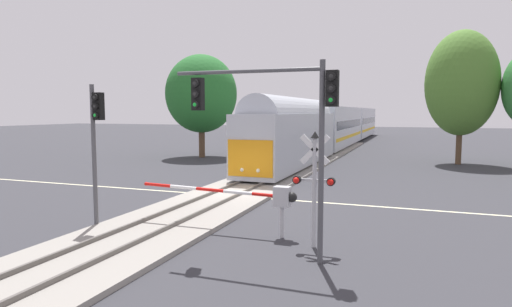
# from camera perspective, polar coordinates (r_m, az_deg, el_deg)

# --- Properties ---
(ground_plane) EXTENTS (220.00, 220.00, 0.00)m
(ground_plane) POSITION_cam_1_polar(r_m,az_deg,el_deg) (22.85, -3.30, -5.56)
(ground_plane) COLOR #333338
(road_centre_stripe) EXTENTS (44.00, 0.20, 0.01)m
(road_centre_stripe) POSITION_cam_1_polar(r_m,az_deg,el_deg) (22.85, -3.30, -5.55)
(road_centre_stripe) COLOR beige
(road_centre_stripe) RESTS_ON ground
(railway_track) EXTENTS (4.40, 80.00, 0.32)m
(railway_track) POSITION_cam_1_polar(r_m,az_deg,el_deg) (22.83, -3.30, -5.32)
(railway_track) COLOR gray
(railway_track) RESTS_ON ground
(commuter_train) EXTENTS (3.04, 62.56, 5.16)m
(commuter_train) POSITION_cam_1_polar(r_m,az_deg,el_deg) (53.33, 10.58, 3.64)
(commuter_train) COLOR #B2B7C1
(commuter_train) RESTS_ON railway_track
(crossing_gate_near) EXTENTS (6.14, 0.40, 1.80)m
(crossing_gate_near) POSITION_cam_1_polar(r_m,az_deg,el_deg) (15.40, 0.88, -5.64)
(crossing_gate_near) COLOR #B7B7BC
(crossing_gate_near) RESTS_ON ground
(crossing_signal_mast) EXTENTS (1.36, 0.44, 3.76)m
(crossing_signal_mast) POSITION_cam_1_polar(r_m,az_deg,el_deg) (14.02, 7.62, -3.07)
(crossing_signal_mast) COLOR #B2B2B7
(crossing_signal_mast) RESTS_ON ground
(traffic_signal_median) EXTENTS (0.53, 0.38, 5.37)m
(traffic_signal_median) POSITION_cam_1_polar(r_m,az_deg,el_deg) (17.05, -20.21, 2.55)
(traffic_signal_median) COLOR #4C4C51
(traffic_signal_median) RESTS_ON ground
(traffic_signal_near_right) EXTENTS (5.02, 0.38, 5.81)m
(traffic_signal_near_right) POSITION_cam_1_polar(r_m,az_deg,el_deg) (12.68, 2.79, 5.60)
(traffic_signal_near_right) COLOR #4C4C51
(traffic_signal_near_right) RESTS_ON ground
(oak_behind_train) EXTENTS (6.79, 6.79, 9.77)m
(oak_behind_train) POSITION_cam_1_polar(r_m,az_deg,el_deg) (42.16, -7.17, 7.74)
(oak_behind_train) COLOR brown
(oak_behind_train) RESTS_ON ground
(oak_far_right) EXTENTS (5.73, 5.73, 11.02)m
(oak_far_right) POSITION_cam_1_polar(r_m,az_deg,el_deg) (39.97, 25.29, 8.31)
(oak_far_right) COLOR brown
(oak_far_right) RESTS_ON ground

